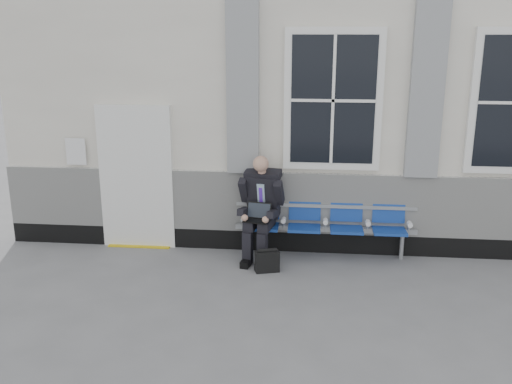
# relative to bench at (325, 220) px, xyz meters

# --- Properties ---
(ground) EXTENTS (70.00, 70.00, 0.00)m
(ground) POSITION_rel_bench_xyz_m (2.20, -1.32, -0.55)
(ground) COLOR slate
(ground) RESTS_ON ground
(station_building) EXTENTS (14.40, 4.40, 4.49)m
(station_building) POSITION_rel_bench_xyz_m (2.18, 2.15, 1.67)
(station_building) COLOR silver
(station_building) RESTS_ON ground
(bench) EXTENTS (2.60, 0.47, 0.91)m
(bench) POSITION_rel_bench_xyz_m (0.00, 0.00, 0.00)
(bench) COLOR #9EA0A3
(bench) RESTS_ON ground
(businessman) EXTENTS (0.66, 0.88, 1.50)m
(businessman) POSITION_rel_bench_xyz_m (-0.92, -0.14, 0.25)
(businessman) COLOR black
(businessman) RESTS_ON ground
(briefcase) EXTENTS (0.35, 0.22, 0.34)m
(briefcase) POSITION_rel_bench_xyz_m (-0.78, -0.66, -0.40)
(briefcase) COLOR black
(briefcase) RESTS_ON ground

